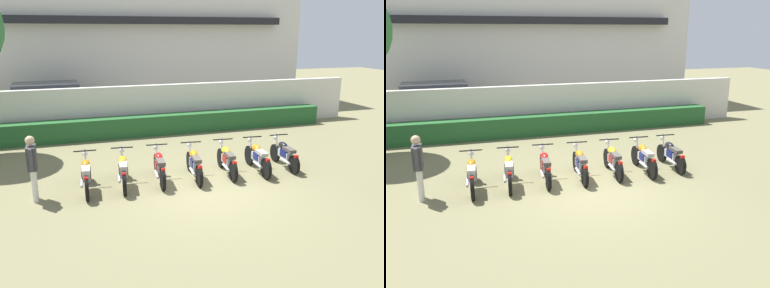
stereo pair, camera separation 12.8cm
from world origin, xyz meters
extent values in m
plane|color=olive|center=(0.00, 0.00, 0.00)|extent=(60.00, 60.00, 0.00)
cube|color=silver|center=(0.00, 14.61, 4.15)|extent=(19.66, 6.00, 8.30)
cube|color=black|center=(0.00, 11.36, 4.57)|extent=(16.52, 0.50, 0.36)
cube|color=silver|center=(0.00, 7.02, 0.96)|extent=(18.68, 0.30, 1.91)
cube|color=#235628|center=(0.00, 6.32, 0.40)|extent=(14.94, 0.70, 0.79)
cube|color=black|center=(-3.82, 9.31, 0.74)|extent=(4.55, 1.99, 1.00)
cube|color=#2D333D|center=(-4.02, 9.31, 1.57)|extent=(2.75, 1.78, 0.65)
cylinder|color=black|center=(-2.28, 10.29, 0.34)|extent=(0.69, 0.24, 0.68)
cylinder|color=black|center=(-2.22, 8.44, 0.34)|extent=(0.69, 0.24, 0.68)
cylinder|color=black|center=(-5.43, 10.19, 0.34)|extent=(0.69, 0.24, 0.68)
cylinder|color=black|center=(-5.37, 8.34, 0.34)|extent=(0.69, 0.24, 0.68)
cylinder|color=black|center=(-2.95, 1.67, 0.31)|extent=(0.13, 0.63, 0.62)
cylinder|color=black|center=(-3.02, 0.37, 0.31)|extent=(0.13, 0.63, 0.62)
cube|color=silver|center=(-2.99, 0.97, 0.46)|extent=(0.23, 0.61, 0.22)
ellipsoid|color=orange|center=(-2.98, 1.14, 0.69)|extent=(0.25, 0.45, 0.22)
cube|color=beige|center=(-3.00, 0.74, 0.67)|extent=(0.23, 0.53, 0.10)
cube|color=red|center=(-3.03, 0.27, 0.59)|extent=(0.10, 0.09, 0.08)
cylinder|color=silver|center=(-2.95, 1.58, 0.63)|extent=(0.06, 0.23, 0.65)
cylinder|color=black|center=(-2.96, 1.49, 0.95)|extent=(0.60, 0.07, 0.04)
sphere|color=silver|center=(-2.95, 1.69, 0.81)|extent=(0.14, 0.14, 0.14)
cylinder|color=silver|center=(-3.12, 0.73, 0.33)|extent=(0.10, 0.55, 0.07)
cube|color=black|center=(-2.99, 0.92, 0.51)|extent=(0.26, 0.37, 0.20)
cylinder|color=black|center=(-1.95, 1.68, 0.31)|extent=(0.16, 0.62, 0.61)
cylinder|color=black|center=(-2.09, 0.42, 0.31)|extent=(0.16, 0.62, 0.61)
cube|color=silver|center=(-2.02, 1.00, 0.46)|extent=(0.27, 0.62, 0.22)
ellipsoid|color=yellow|center=(-2.00, 1.17, 0.69)|extent=(0.27, 0.46, 0.22)
cube|color=#B2ADA3|center=(-2.05, 0.78, 0.67)|extent=(0.26, 0.54, 0.10)
cube|color=red|center=(-2.10, 0.32, 0.59)|extent=(0.11, 0.09, 0.08)
cylinder|color=silver|center=(-1.96, 1.59, 0.63)|extent=(0.08, 0.23, 0.65)
cylinder|color=black|center=(-1.97, 1.51, 0.95)|extent=(0.60, 0.10, 0.04)
sphere|color=silver|center=(-1.94, 1.70, 0.81)|extent=(0.14, 0.14, 0.14)
cylinder|color=silver|center=(-2.17, 0.77, 0.33)|extent=(0.13, 0.55, 0.07)
cube|color=black|center=(-2.03, 0.95, 0.51)|extent=(0.28, 0.39, 0.20)
cylinder|color=black|center=(-0.96, 1.69, 0.31)|extent=(0.15, 0.62, 0.61)
cylinder|color=black|center=(-1.08, 0.44, 0.31)|extent=(0.15, 0.62, 0.61)
cube|color=silver|center=(-1.02, 1.02, 0.46)|extent=(0.26, 0.62, 0.22)
ellipsoid|color=red|center=(-1.01, 1.19, 0.69)|extent=(0.26, 0.46, 0.22)
cube|color=#4C4742|center=(-1.05, 0.79, 0.67)|extent=(0.25, 0.54, 0.10)
cube|color=red|center=(-1.09, 0.34, 0.59)|extent=(0.11, 0.09, 0.08)
cylinder|color=silver|center=(-0.96, 1.60, 0.63)|extent=(0.07, 0.23, 0.65)
cylinder|color=black|center=(-0.97, 1.51, 0.95)|extent=(0.60, 0.10, 0.04)
sphere|color=silver|center=(-0.95, 1.71, 0.81)|extent=(0.14, 0.14, 0.14)
cylinder|color=silver|center=(-1.17, 0.78, 0.33)|extent=(0.12, 0.55, 0.07)
cube|color=#A51414|center=(-1.03, 0.97, 0.51)|extent=(0.27, 0.38, 0.20)
cylinder|color=black|center=(0.06, 1.68, 0.29)|extent=(0.15, 0.59, 0.59)
cylinder|color=black|center=(-0.09, 0.37, 0.29)|extent=(0.15, 0.59, 0.59)
cube|color=silver|center=(-0.02, 0.97, 0.44)|extent=(0.26, 0.62, 0.22)
ellipsoid|color=orange|center=(0.00, 1.14, 0.67)|extent=(0.27, 0.46, 0.22)
cube|color=#4C4742|center=(-0.05, 0.75, 0.65)|extent=(0.26, 0.54, 0.10)
cube|color=red|center=(-0.10, 0.27, 0.57)|extent=(0.11, 0.09, 0.08)
cylinder|color=silver|center=(0.05, 1.59, 0.61)|extent=(0.07, 0.23, 0.65)
cylinder|color=black|center=(0.04, 1.50, 0.93)|extent=(0.60, 0.10, 0.04)
sphere|color=silver|center=(0.06, 1.70, 0.79)|extent=(0.14, 0.14, 0.14)
cylinder|color=silver|center=(-0.17, 0.74, 0.31)|extent=(0.13, 0.55, 0.07)
cube|color=navy|center=(-0.03, 0.92, 0.49)|extent=(0.28, 0.38, 0.20)
cylinder|color=black|center=(1.07, 1.68, 0.29)|extent=(0.15, 0.60, 0.59)
cylinder|color=black|center=(0.93, 0.42, 0.29)|extent=(0.15, 0.60, 0.59)
cube|color=silver|center=(0.99, 1.00, 0.44)|extent=(0.26, 0.62, 0.22)
ellipsoid|color=yellow|center=(1.01, 1.17, 0.67)|extent=(0.27, 0.46, 0.22)
cube|color=#4C4742|center=(0.97, 0.77, 0.65)|extent=(0.26, 0.54, 0.10)
cube|color=red|center=(0.92, 0.32, 0.57)|extent=(0.11, 0.09, 0.08)
cylinder|color=silver|center=(1.06, 1.59, 0.61)|extent=(0.07, 0.23, 0.65)
cylinder|color=black|center=(1.05, 1.50, 0.93)|extent=(0.60, 0.10, 0.04)
sphere|color=silver|center=(1.07, 1.70, 0.79)|extent=(0.14, 0.14, 0.14)
cylinder|color=silver|center=(0.85, 0.77, 0.31)|extent=(0.13, 0.55, 0.07)
cube|color=#A51414|center=(0.99, 0.95, 0.49)|extent=(0.28, 0.38, 0.20)
cylinder|color=black|center=(2.00, 1.63, 0.30)|extent=(0.14, 0.61, 0.61)
cylinder|color=black|center=(1.89, 0.33, 0.30)|extent=(0.14, 0.61, 0.61)
cube|color=silver|center=(1.94, 0.93, 0.45)|extent=(0.25, 0.61, 0.22)
ellipsoid|color=orange|center=(1.96, 1.10, 0.68)|extent=(0.26, 0.46, 0.22)
cube|color=#B2ADA3|center=(1.92, 0.70, 0.66)|extent=(0.24, 0.54, 0.10)
cube|color=red|center=(1.88, 0.23, 0.58)|extent=(0.11, 0.09, 0.08)
cylinder|color=silver|center=(2.00, 1.54, 0.62)|extent=(0.07, 0.23, 0.65)
cylinder|color=black|center=(1.99, 1.45, 0.94)|extent=(0.60, 0.09, 0.04)
sphere|color=silver|center=(2.01, 1.65, 0.80)|extent=(0.14, 0.14, 0.14)
cylinder|color=silver|center=(1.80, 0.69, 0.32)|extent=(0.12, 0.55, 0.07)
cube|color=navy|center=(1.94, 0.88, 0.50)|extent=(0.27, 0.38, 0.20)
cylinder|color=black|center=(2.94, 1.69, 0.28)|extent=(0.12, 0.57, 0.56)
cylinder|color=black|center=(2.87, 0.45, 0.28)|extent=(0.12, 0.57, 0.56)
cube|color=silver|center=(2.90, 1.02, 0.43)|extent=(0.24, 0.61, 0.22)
ellipsoid|color=black|center=(2.91, 1.19, 0.66)|extent=(0.25, 0.45, 0.22)
cube|color=#4C4742|center=(2.89, 0.79, 0.64)|extent=(0.23, 0.53, 0.10)
cube|color=red|center=(2.86, 0.35, 0.56)|extent=(0.10, 0.09, 0.08)
cylinder|color=silver|center=(2.94, 1.60, 0.60)|extent=(0.06, 0.23, 0.65)
cylinder|color=black|center=(2.93, 1.51, 0.92)|extent=(0.60, 0.07, 0.04)
sphere|color=silver|center=(2.95, 1.71, 0.78)|extent=(0.14, 0.14, 0.14)
cylinder|color=silver|center=(2.77, 0.77, 0.30)|extent=(0.10, 0.55, 0.07)
cube|color=navy|center=(2.90, 0.97, 0.48)|extent=(0.26, 0.37, 0.20)
cylinder|color=silver|center=(-4.24, 0.85, 0.41)|extent=(0.13, 0.13, 0.82)
cylinder|color=silver|center=(-4.24, 0.64, 0.41)|extent=(0.13, 0.13, 0.82)
cube|color=#38383D|center=(-4.24, 0.75, 1.11)|extent=(0.22, 0.48, 0.58)
cylinder|color=#38383D|center=(-4.24, 1.04, 1.12)|extent=(0.09, 0.09, 0.55)
cylinder|color=#38383D|center=(-4.24, 0.46, 1.12)|extent=(0.09, 0.09, 0.55)
sphere|color=tan|center=(-4.24, 0.75, 1.54)|extent=(0.22, 0.22, 0.22)
camera|label=1|loc=(-3.45, -9.25, 4.05)|focal=37.76mm
camera|label=2|loc=(-3.33, -9.29, 4.05)|focal=37.76mm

